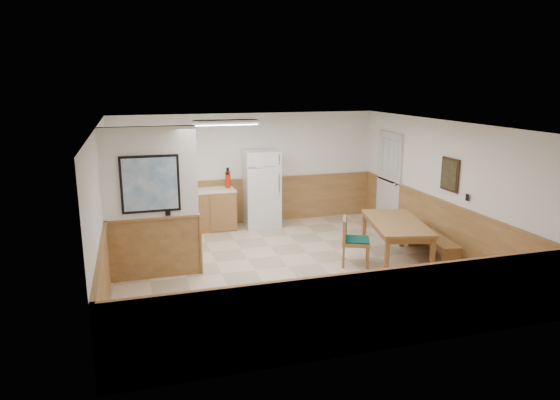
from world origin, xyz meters
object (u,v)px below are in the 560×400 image
object	(u,v)px
dining_bench	(433,240)
refrigerator	(262,189)
soap_bottle	(153,188)
dining_chair	(351,238)
fire_extinguisher	(228,179)
dining_table	(396,226)

from	to	relation	value
dining_bench	refrigerator	bearing A→B (deg)	138.58
soap_bottle	dining_chair	bearing A→B (deg)	-41.49
dining_bench	soap_bottle	distance (m)	5.71
refrigerator	fire_extinguisher	bearing A→B (deg)	174.76
dining_table	dining_chair	bearing A→B (deg)	-172.74
refrigerator	dining_chair	xyz separation A→B (m)	(0.90, -2.82, -0.36)
dining_chair	soap_bottle	bearing A→B (deg)	162.68
dining_chair	soap_bottle	xyz separation A→B (m)	(-3.24, 2.86, 0.50)
dining_bench	soap_bottle	world-z (taller)	soap_bottle
fire_extinguisher	dining_chair	bearing A→B (deg)	-72.11
dining_table	dining_chair	distance (m)	0.86
soap_bottle	fire_extinguisher	bearing A→B (deg)	2.12
dining_table	soap_bottle	size ratio (longest dim) A/B	9.88
dining_bench	soap_bottle	xyz separation A→B (m)	(-4.81, 3.00, 0.65)
refrigerator	soap_bottle	distance (m)	2.34
dining_table	refrigerator	bearing A→B (deg)	133.90
dining_table	fire_extinguisher	xyz separation A→B (m)	(-2.47, 3.01, 0.44)
refrigerator	soap_bottle	bearing A→B (deg)	-178.53
dining_chair	fire_extinguisher	distance (m)	3.40
dining_table	dining_chair	xyz separation A→B (m)	(-0.84, 0.09, -0.16)
fire_extinguisher	dining_bench	bearing A→B (deg)	-54.93
dining_table	dining_chair	world-z (taller)	dining_chair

